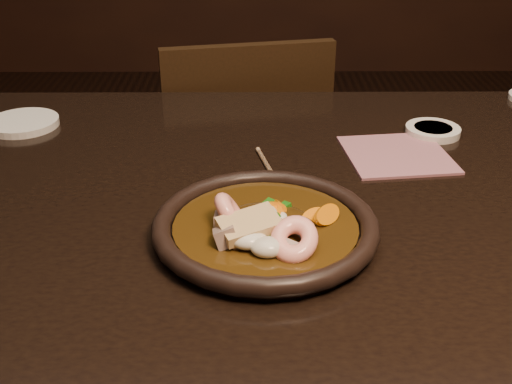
{
  "coord_description": "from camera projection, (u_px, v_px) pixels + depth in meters",
  "views": [
    {
      "loc": [
        -0.2,
        -0.81,
        1.19
      ],
      "look_at": [
        -0.19,
        -0.08,
        0.8
      ],
      "focal_mm": 45.0,
      "sensor_mm": 36.0,
      "label": 1
    }
  ],
  "objects": [
    {
      "name": "chopsticks",
      "position": [
        277.0,
        182.0,
        0.95
      ],
      "size": [
        0.06,
        0.24,
        0.01
      ],
      "rotation": [
        0.0,
        0.0,
        0.22
      ],
      "color": "tan",
      "rests_on": "table"
    },
    {
      "name": "plate",
      "position": [
        265.0,
        228.0,
        0.81
      ],
      "size": [
        0.29,
        0.29,
        0.03
      ],
      "color": "black",
      "rests_on": "table"
    },
    {
      "name": "saucer_left",
      "position": [
        23.0,
        123.0,
        1.15
      ],
      "size": [
        0.13,
        0.13,
        0.01
      ],
      "primitive_type": "cylinder",
      "color": "silver",
      "rests_on": "table"
    },
    {
      "name": "stirfry",
      "position": [
        265.0,
        227.0,
        0.8
      ],
      "size": [
        0.18,
        0.15,
        0.07
      ],
      "color": "#311F09",
      "rests_on": "plate"
    },
    {
      "name": "napkin",
      "position": [
        397.0,
        155.0,
        1.04
      ],
      "size": [
        0.18,
        0.18,
        0.0
      ],
      "primitive_type": "cube",
      "rotation": [
        0.0,
        0.0,
        0.12
      ],
      "color": "#935B66",
      "rests_on": "table"
    },
    {
      "name": "table",
      "position": [
        384.0,
        240.0,
        0.96
      ],
      "size": [
        1.6,
        0.9,
        0.75
      ],
      "color": "black",
      "rests_on": "floor"
    },
    {
      "name": "soy_dish",
      "position": [
        433.0,
        131.0,
        1.12
      ],
      "size": [
        0.09,
        0.09,
        0.01
      ],
      "primitive_type": "cylinder",
      "color": "silver",
      "rests_on": "table"
    },
    {
      "name": "chair",
      "position": [
        241.0,
        182.0,
        1.61
      ],
      "size": [
        0.46,
        0.46,
        0.83
      ],
      "rotation": [
        0.0,
        0.0,
        3.34
      ],
      "color": "black",
      "rests_on": "floor"
    }
  ]
}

